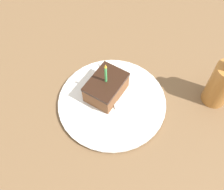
% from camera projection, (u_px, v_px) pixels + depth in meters
% --- Properties ---
extents(ground_plane, '(2.40, 2.40, 0.04)m').
position_uv_depth(ground_plane, '(121.00, 107.00, 0.74)').
color(ground_plane, brown).
rests_on(ground_plane, ground).
extents(plate, '(0.29, 0.29, 0.01)m').
position_uv_depth(plate, '(112.00, 102.00, 0.72)').
color(plate, white).
rests_on(plate, ground_plane).
extents(cake_slice, '(0.08, 0.11, 0.12)m').
position_uv_depth(cake_slice, '(106.00, 88.00, 0.70)').
color(cake_slice, brown).
rests_on(cake_slice, plate).
extents(fork, '(0.13, 0.13, 0.00)m').
position_uv_depth(fork, '(109.00, 81.00, 0.75)').
color(fork, silver).
rests_on(fork, plate).
extents(bottle, '(0.07, 0.07, 0.18)m').
position_uv_depth(bottle, '(222.00, 83.00, 0.67)').
color(bottle, '#B27233').
rests_on(bottle, ground_plane).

